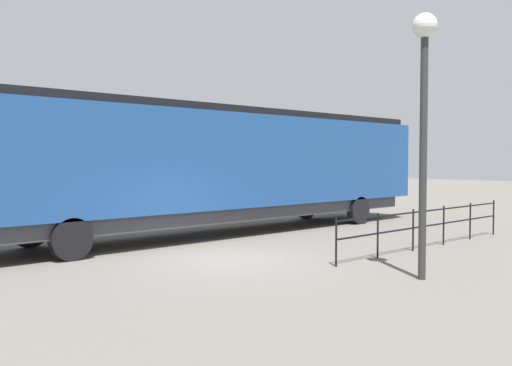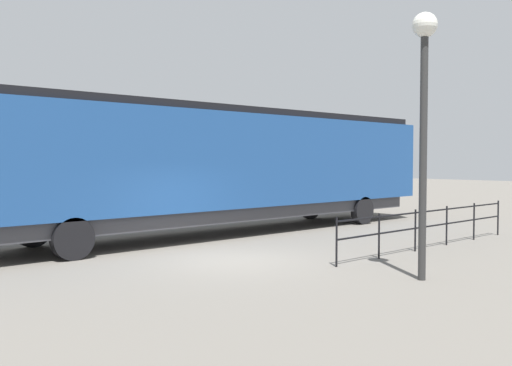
{
  "view_description": "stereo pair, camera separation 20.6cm",
  "coord_description": "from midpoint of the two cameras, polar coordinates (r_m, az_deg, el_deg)",
  "views": [
    {
      "loc": [
        10.79,
        -8.98,
        2.55
      ],
      "look_at": [
        1.37,
        -0.3,
        2.02
      ],
      "focal_mm": 38.75,
      "sensor_mm": 36.0,
      "label": 1
    },
    {
      "loc": [
        10.93,
        -8.83,
        2.55
      ],
      "look_at": [
        1.37,
        -0.3,
        2.02
      ],
      "focal_mm": 38.75,
      "sensor_mm": 36.0,
      "label": 2
    }
  ],
  "objects": [
    {
      "name": "ground_plane",
      "position": [
        14.28,
        -3.28,
        -7.94
      ],
      "size": [
        120.0,
        120.0,
        0.0
      ],
      "primitive_type": "plane",
      "color": "#666059"
    },
    {
      "name": "locomotive",
      "position": [
        19.43,
        -2.81,
        1.96
      ],
      "size": [
        3.13,
        18.71,
        4.32
      ],
      "color": "navy",
      "rests_on": "ground_plane"
    },
    {
      "name": "lamp_post",
      "position": [
        12.31,
        16.49,
        9.27
      ],
      "size": [
        0.52,
        0.52,
        5.65
      ],
      "color": "#2D2D2D",
      "rests_on": "ground_plane"
    },
    {
      "name": "platform_fence",
      "position": [
        16.85,
        17.09,
        -3.85
      ],
      "size": [
        0.05,
        8.54,
        1.18
      ],
      "color": "black",
      "rests_on": "ground_plane"
    }
  ]
}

